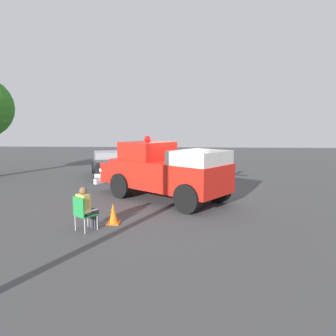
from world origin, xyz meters
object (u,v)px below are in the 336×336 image
object	(u,v)px
classic_hot_rod	(109,164)
spectator_seated	(86,207)
lawn_chair_by_car	(156,163)
traffic_cone	(113,214)
vintage_fire_truck	(164,170)
lawn_chair_near_truck	(82,211)
lawn_chair_spare	(170,169)

from	to	relation	value
classic_hot_rod	spectator_seated	distance (m)	9.65
lawn_chair_by_car	traffic_cone	bearing A→B (deg)	178.68
vintage_fire_truck	spectator_seated	xyz separation A→B (m)	(-3.92, 1.93, -0.50)
classic_hot_rod	lawn_chair_near_truck	distance (m)	9.74
spectator_seated	traffic_cone	world-z (taller)	spectator_seated
lawn_chair_spare	spectator_seated	xyz separation A→B (m)	(-8.59, 1.91, 0.11)
spectator_seated	traffic_cone	size ratio (longest dim) A/B	2.03
lawn_chair_by_car	lawn_chair_spare	bearing A→B (deg)	-159.00
classic_hot_rod	traffic_cone	distance (m)	9.16
vintage_fire_truck	lawn_chair_by_car	xyz separation A→B (m)	(7.37, 1.07, -0.61)
lawn_chair_near_truck	traffic_cone	world-z (taller)	lawn_chair_near_truck
vintage_fire_truck	classic_hot_rod	world-z (taller)	vintage_fire_truck
spectator_seated	traffic_cone	bearing A→B (deg)	-43.57
vintage_fire_truck	lawn_chair_by_car	bearing A→B (deg)	8.25
lawn_chair_spare	traffic_cone	world-z (taller)	lawn_chair_spare
lawn_chair_by_car	traffic_cone	xyz separation A→B (m)	(-10.65, 0.25, -0.28)
lawn_chair_spare	spectator_seated	size ratio (longest dim) A/B	0.79
vintage_fire_truck	lawn_chair_near_truck	size ratio (longest dim) A/B	5.93
classic_hot_rod	traffic_cone	xyz separation A→B (m)	(-8.83, -2.41, -0.44)
vintage_fire_truck	lawn_chair_by_car	size ratio (longest dim) A/B	5.93
traffic_cone	lawn_chair_near_truck	bearing A→B (deg)	137.49
lawn_chair_near_truck	lawn_chair_by_car	world-z (taller)	same
classic_hot_rod	spectator_seated	bearing A→B (deg)	-169.33
classic_hot_rod	lawn_chair_near_truck	size ratio (longest dim) A/B	4.63
lawn_chair_by_car	lawn_chair_spare	distance (m)	2.90
vintage_fire_truck	lawn_chair_spare	size ratio (longest dim) A/B	5.93
lawn_chair_near_truck	spectator_seated	size ratio (longest dim) A/B	0.79
vintage_fire_truck	spectator_seated	distance (m)	4.40
lawn_chair_spare	spectator_seated	bearing A→B (deg)	167.48
lawn_chair_by_car	spectator_seated	bearing A→B (deg)	175.62
vintage_fire_truck	lawn_chair_by_car	distance (m)	7.47
traffic_cone	lawn_chair_spare	bearing A→B (deg)	-9.20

